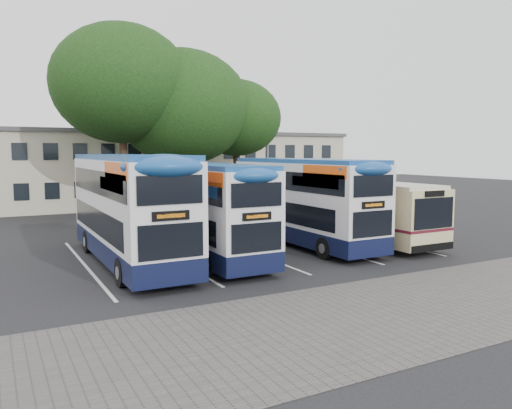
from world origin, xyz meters
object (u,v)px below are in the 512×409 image
at_px(bus_dd_right, 303,198).
at_px(tree_left, 122,84).
at_px(bus_dd_mid, 203,206).
at_px(bus_single, 355,206).
at_px(lamp_post, 268,144).
at_px(tree_mid, 182,107).
at_px(bus_dd_left, 128,204).
at_px(tree_right, 236,118).

bearing_deg(bus_dd_right, tree_left, 112.36).
bearing_deg(bus_dd_mid, bus_single, 2.73).
bearing_deg(lamp_post, tree_left, -170.36).
xyz_separation_m(tree_mid, bus_dd_left, (-7.25, -13.61, -5.15)).
height_order(tree_left, bus_single, tree_left).
xyz_separation_m(lamp_post, bus_dd_left, (-15.07, -15.35, -2.68)).
distance_m(tree_left, bus_single, 17.29).
xyz_separation_m(tree_right, bus_dd_mid, (-8.42, -14.05, -4.75)).
bearing_deg(tree_left, tree_mid, 4.14).
relative_size(bus_dd_mid, bus_single, 0.95).
height_order(bus_dd_left, bus_dd_mid, bus_dd_left).
bearing_deg(tree_mid, lamp_post, 12.56).
bearing_deg(bus_dd_left, tree_mid, 61.95).
height_order(tree_mid, tree_right, tree_mid).
height_order(bus_dd_mid, bus_dd_right, bus_dd_right).
relative_size(tree_left, tree_mid, 1.10).
distance_m(tree_right, bus_dd_mid, 17.05).
height_order(tree_right, bus_dd_right, tree_right).
height_order(tree_right, bus_dd_left, tree_right).
bearing_deg(bus_single, bus_dd_left, -179.67).
bearing_deg(lamp_post, bus_single, -102.99).
xyz_separation_m(tree_left, bus_dd_mid, (0.04, -13.64, -6.65)).
distance_m(lamp_post, bus_dd_left, 21.68).
bearing_deg(tree_left, lamp_post, 9.64).
distance_m(tree_left, tree_right, 8.68).
relative_size(tree_mid, bus_dd_right, 1.16).
relative_size(tree_left, bus_dd_right, 1.28).
xyz_separation_m(bus_dd_left, bus_dd_mid, (3.05, -0.34, -0.21)).
bearing_deg(bus_dd_right, bus_dd_mid, -174.75).
bearing_deg(bus_dd_right, lamp_post, 66.38).
bearing_deg(bus_single, tree_left, 122.80).
distance_m(tree_mid, bus_single, 15.37).
xyz_separation_m(tree_right, bus_dd_left, (-11.47, -13.71, -4.54)).
bearing_deg(bus_dd_left, tree_right, 50.08).
bearing_deg(bus_dd_right, tree_mid, 94.96).
bearing_deg(tree_left, bus_dd_left, -102.75).
bearing_deg(bus_single, lamp_post, 77.01).
distance_m(bus_dd_mid, bus_single, 8.51).
relative_size(lamp_post, tree_left, 0.71).
height_order(tree_left, bus_dd_right, tree_left).
bearing_deg(tree_mid, tree_left, -175.86).
height_order(lamp_post, bus_dd_right, lamp_post).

